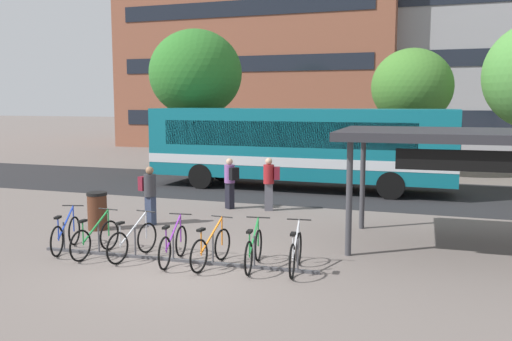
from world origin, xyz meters
TOP-DOWN VIEW (x-y plane):
  - ground at (0.00, 0.00)m, footprint 200.00×200.00m
  - bus_lane_asphalt at (0.00, 11.18)m, footprint 80.00×7.20m
  - city_bus at (-0.39, 11.18)m, footprint 12.04×2.66m
  - bike_rack at (-0.54, 0.60)m, footprint 6.48×0.35m
  - parked_bicycle_blue_0 at (-3.32, 0.56)m, footprint 0.64×1.67m
  - parked_bicycle_green_1 at (-2.42, 0.44)m, footprint 0.52×1.72m
  - parked_bicycle_silver_2 at (-1.50, 0.51)m, footprint 0.52×1.71m
  - parked_bicycle_purple_3 at (-0.48, 0.49)m, footprint 0.52×1.72m
  - parked_bicycle_orange_4 at (0.40, 0.52)m, footprint 0.52×1.72m
  - parked_bicycle_green_5 at (1.29, 0.71)m, footprint 0.52×1.72m
  - parked_bicycle_silver_6 at (2.18, 0.78)m, footprint 0.52×1.72m
  - transit_shelter at (5.72, 3.75)m, footprint 6.43×3.79m
  - commuter_maroon_pack_0 at (-2.85, 3.63)m, footprint 0.59×0.45m
  - commuter_maroon_pack_1 at (-0.23, 6.66)m, footprint 0.59×0.45m
  - commuter_black_pack_2 at (-1.54, 6.53)m, footprint 0.60×0.55m
  - trash_bin at (-3.90, 2.63)m, footprint 0.55×0.55m
  - street_tree_1 at (-6.47, 14.54)m, footprint 4.47×4.47m
  - street_tree_2 at (3.52, 16.54)m, footprint 3.70×3.70m
  - building_left_wing at (-8.74, 32.83)m, footprint 21.04×11.79m
  - building_centre_block at (-1.08, 38.63)m, footprint 16.74×11.50m

SIDE VIEW (x-z plane):
  - ground at x=0.00m, z-range 0.00..0.00m
  - bus_lane_asphalt at x=0.00m, z-range 0.00..0.01m
  - bike_rack at x=-0.54m, z-range -0.26..0.44m
  - parked_bicycle_blue_0 at x=-3.32m, z-range -0.11..0.88m
  - parked_bicycle_green_1 at x=-2.42m, z-range -0.11..0.88m
  - parked_bicycle_silver_2 at x=-1.50m, z-range -0.11..0.88m
  - parked_bicycle_purple_3 at x=-0.48m, z-range -0.11..0.88m
  - parked_bicycle_orange_4 at x=0.40m, z-range -0.11..0.88m
  - parked_bicycle_green_5 at x=1.29m, z-range -0.11..0.88m
  - parked_bicycle_silver_6 at x=2.18m, z-range -0.11..0.88m
  - trash_bin at x=-3.90m, z-range 0.00..1.03m
  - commuter_black_pack_2 at x=-1.54m, z-range 0.13..1.78m
  - commuter_maroon_pack_0 at x=-2.85m, z-range 0.12..1.79m
  - commuter_maroon_pack_1 at x=-0.23m, z-range 0.13..1.83m
  - city_bus at x=-0.39m, z-range 0.18..3.38m
  - transit_shelter at x=5.72m, z-range 1.23..4.04m
  - street_tree_2 at x=3.52m, z-range 1.19..7.10m
  - street_tree_1 at x=-6.47m, z-range 1.35..8.28m
  - building_centre_block at x=-1.08m, z-range 0.00..11.73m
  - building_left_wing at x=-8.74m, z-range 0.00..19.12m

